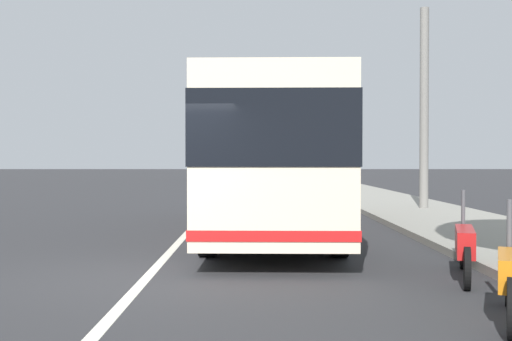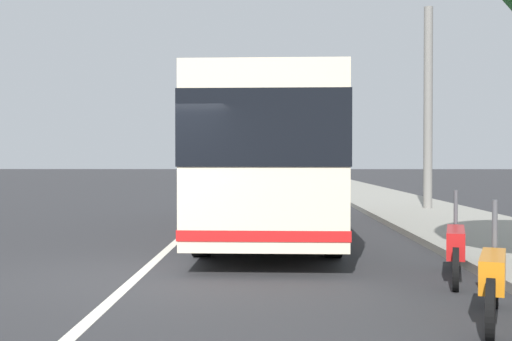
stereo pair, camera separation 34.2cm
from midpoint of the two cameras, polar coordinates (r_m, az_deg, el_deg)
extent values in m
plane|color=#2D2D30|center=(9.62, -10.56, -9.20)|extent=(220.00, 220.00, 0.00)
cube|color=gray|center=(20.03, 14.39, -3.73)|extent=(110.00, 3.60, 0.14)
cube|color=silver|center=(19.46, -5.28, -4.04)|extent=(110.00, 0.16, 0.01)
cube|color=beige|center=(14.72, 0.84, 1.18)|extent=(11.28, 2.80, 2.81)
cube|color=black|center=(14.73, 0.84, 2.76)|extent=(11.32, 2.84, 1.13)
cube|color=red|center=(14.76, 0.84, -3.30)|extent=(11.31, 2.83, 0.16)
cylinder|color=black|center=(18.39, -2.62, -2.78)|extent=(1.01, 0.33, 1.00)
cylinder|color=black|center=(18.37, 4.51, -2.78)|extent=(1.01, 0.33, 1.00)
cylinder|color=black|center=(11.27, -5.18, -5.13)|extent=(1.01, 0.33, 1.00)
cylinder|color=black|center=(11.24, 6.52, -5.15)|extent=(1.01, 0.33, 1.00)
cylinder|color=black|center=(7.97, 20.48, -9.23)|extent=(0.57, 0.28, 0.58)
cylinder|color=black|center=(6.54, 20.43, -11.47)|extent=(0.57, 0.28, 0.58)
cube|color=orange|center=(7.21, 20.47, -8.29)|extent=(1.11, 0.62, 0.34)
cylinder|color=#4C4C51|center=(7.78, 20.51, -5.01)|extent=(0.06, 0.06, 0.70)
cylinder|color=black|center=(10.46, 17.07, -6.84)|extent=(0.56, 0.24, 0.56)
cylinder|color=black|center=(8.76, 17.27, -8.36)|extent=(0.56, 0.24, 0.56)
cube|color=red|center=(9.57, 17.17, -6.05)|extent=(1.30, 0.59, 0.37)
cylinder|color=#4C4C51|center=(10.27, 17.10, -3.62)|extent=(0.06, 0.06, 0.70)
cube|color=black|center=(36.93, -0.42, -0.85)|extent=(4.44, 1.80, 0.71)
cube|color=black|center=(36.73, -0.42, 0.09)|extent=(2.24, 1.65, 0.51)
cylinder|color=black|center=(38.41, -1.63, -1.11)|extent=(0.64, 0.22, 0.64)
cylinder|color=black|center=(38.40, 0.81, -1.11)|extent=(0.64, 0.22, 0.64)
cylinder|color=black|center=(35.48, -1.75, -1.28)|extent=(0.64, 0.22, 0.64)
cylinder|color=black|center=(35.48, 0.90, -1.28)|extent=(0.64, 0.22, 0.64)
cube|color=black|center=(54.69, -4.37, -0.26)|extent=(4.58, 2.04, 0.74)
cube|color=black|center=(54.67, -4.37, 0.45)|extent=(2.16, 1.73, 0.60)
cylinder|color=black|center=(53.23, -3.53, -0.54)|extent=(0.65, 0.27, 0.64)
cylinder|color=black|center=(53.23, -5.21, -0.54)|extent=(0.65, 0.27, 0.64)
cylinder|color=black|center=(56.18, -3.58, -0.46)|extent=(0.65, 0.27, 0.64)
cylinder|color=black|center=(56.18, -5.17, -0.46)|extent=(0.65, 0.27, 0.64)
cylinder|color=slate|center=(21.41, 14.33, 5.24)|extent=(0.29, 0.29, 6.62)
camera|label=1|loc=(0.17, -90.61, -0.01)|focal=44.82mm
camera|label=2|loc=(0.17, 89.39, 0.01)|focal=44.82mm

